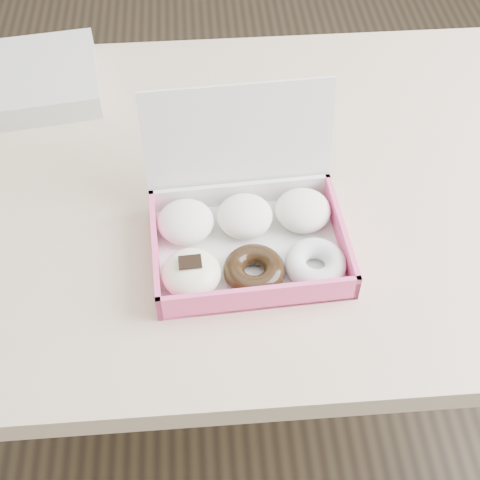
{
  "coord_description": "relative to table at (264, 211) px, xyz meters",
  "views": [
    {
      "loc": [
        -0.1,
        -0.77,
        1.51
      ],
      "look_at": [
        -0.05,
        -0.16,
        0.79
      ],
      "focal_mm": 50.0,
      "sensor_mm": 36.0,
      "label": 1
    }
  ],
  "objects": [
    {
      "name": "ground",
      "position": [
        0.0,
        0.0,
        -0.67
      ],
      "size": [
        4.0,
        4.0,
        0.0
      ],
      "primitive_type": "plane",
      "color": "black",
      "rests_on": "ground"
    },
    {
      "name": "donut_box",
      "position": [
        -0.04,
        -0.14,
        0.11
      ],
      "size": [
        0.29,
        0.25,
        0.2
      ],
      "rotation": [
        0.0,
        0.0,
        0.05
      ],
      "color": "white",
      "rests_on": "table"
    },
    {
      "name": "newspapers",
      "position": [
        -0.42,
        0.26,
        0.1
      ],
      "size": [
        0.3,
        0.26,
        0.04
      ],
      "primitive_type": "cube",
      "rotation": [
        0.0,
        0.0,
        0.14
      ],
      "color": "silver",
      "rests_on": "table"
    },
    {
      "name": "table",
      "position": [
        0.0,
        0.0,
        0.0
      ],
      "size": [
        1.2,
        0.8,
        0.75
      ],
      "color": "tan",
      "rests_on": "ground"
    }
  ]
}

